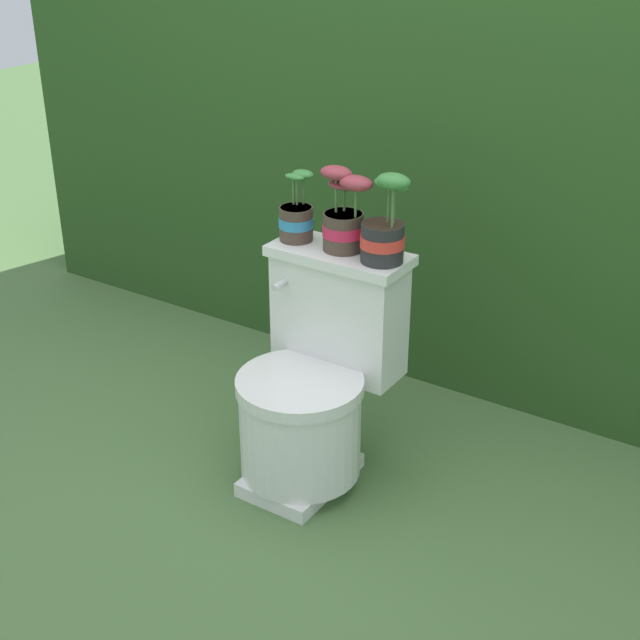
# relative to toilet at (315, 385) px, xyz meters

# --- Properties ---
(ground_plane) EXTENTS (12.00, 12.00, 0.00)m
(ground_plane) POSITION_rel_toilet_xyz_m (-0.01, -0.08, -0.29)
(ground_plane) COLOR #4C703D
(hedge_backdrop) EXTENTS (3.53, 0.82, 1.49)m
(hedge_backdrop) POSITION_rel_toilet_xyz_m (-0.01, 1.06, 0.46)
(hedge_backdrop) COLOR #284C1E
(hedge_backdrop) RESTS_ON ground
(toilet) EXTENTS (0.41, 0.48, 0.67)m
(toilet) POSITION_rel_toilet_xyz_m (0.00, 0.00, 0.00)
(toilet) COLOR white
(toilet) RESTS_ON ground
(potted_plant_left) EXTENTS (0.10, 0.11, 0.20)m
(potted_plant_left) POSITION_rel_toilet_xyz_m (-0.15, 0.13, 0.44)
(potted_plant_left) COLOR #47382D
(potted_plant_left) RESTS_ON toilet
(potted_plant_midleft) EXTENTS (0.16, 0.12, 0.24)m
(potted_plant_midleft) POSITION_rel_toilet_xyz_m (0.01, 0.14, 0.47)
(potted_plant_midleft) COLOR #47382D
(potted_plant_midleft) RESTS_ON toilet
(potted_plant_middle) EXTENTS (0.14, 0.12, 0.26)m
(potted_plant_middle) POSITION_rel_toilet_xyz_m (0.14, 0.12, 0.47)
(potted_plant_middle) COLOR #262628
(potted_plant_middle) RESTS_ON toilet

